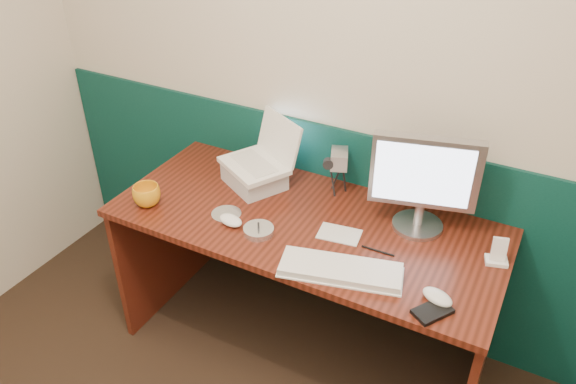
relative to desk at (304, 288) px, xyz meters
The scene contains 18 objects.
back_wall 0.97m from the desk, 65.14° to the left, with size 3.50×0.04×2.50m, color beige.
wainscot 0.42m from the desk, 64.41° to the left, with size 3.48×0.02×1.00m, color #07312E.
desk is the anchor object (origin of this frame).
laptop_riser 0.54m from the desk, 157.09° to the left, with size 0.25×0.21×0.09m, color silver.
laptop 0.68m from the desk, 157.09° to the left, with size 0.28×0.22×0.24m, color white, non-canonical shape.
monitor 0.73m from the desk, 21.54° to the left, with size 0.40×0.12×0.40m, color #ABAAAF, non-canonical shape.
keyboard 0.52m from the desk, 42.33° to the right, with size 0.43×0.14×0.03m, color white.
mouse_right 0.75m from the desk, 19.49° to the right, with size 0.11×0.07×0.04m, color silver.
mouse_left 0.50m from the desk, 146.32° to the right, with size 0.11×0.06×0.04m, color white.
mug 0.79m from the desk, 161.41° to the right, with size 0.12×0.12×0.09m, color orange.
camcorder 0.54m from the desk, 82.83° to the left, with size 0.09×0.13×0.20m, color #A2A1A6, non-canonical shape.
cd_spindle 0.44m from the desk, 126.02° to the right, with size 0.12×0.12×0.03m, color silver.
cd_loose_a 0.50m from the desk, 159.39° to the right, with size 0.12×0.12×0.00m, color silver.
pen 0.51m from the desk, ahead, with size 0.01×0.01×0.13m, color black.
papers 0.41m from the desk, ahead, with size 0.16×0.11×0.00m, color white.
dock 0.84m from the desk, ahead, with size 0.08×0.06×0.01m, color white.
music_player 0.86m from the desk, ahead, with size 0.05×0.01×0.09m, color white.
pda 0.77m from the desk, 24.52° to the right, with size 0.08×0.13×0.02m, color black.
Camera 1 is at (0.64, -0.29, 2.09)m, focal length 35.00 mm.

